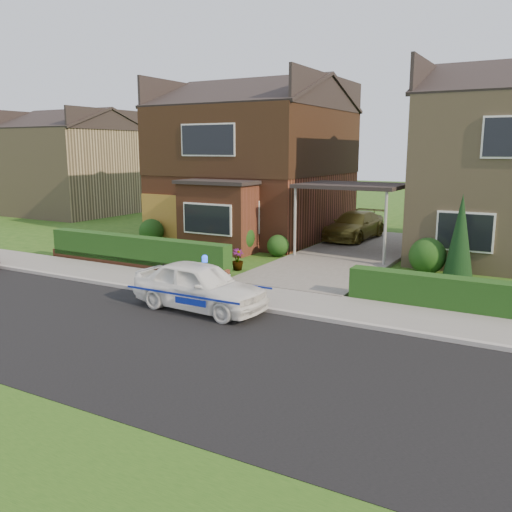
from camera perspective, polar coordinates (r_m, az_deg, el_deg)
The scene contains 22 objects.
ground at distance 11.63m, azimuth -8.79°, elevation -9.30°, with size 120.00×120.00×0.00m, color #234A13.
road at distance 11.63m, azimuth -8.79°, elevation -9.30°, with size 60.00×6.00×0.02m, color black.
kerb at distance 14.01m, azimuth -1.09°, elevation -5.33°, with size 60.00×0.16×0.12m, color #9E9993.
sidewalk at distance 14.89m, azimuth 0.96°, elevation -4.36°, with size 60.00×2.00×0.10m, color slate.
driveway at distance 21.06m, azimuth 9.89°, elevation 0.14°, with size 3.80×12.00×0.12m, color #666059.
house_left at distance 25.72m, azimuth -0.03°, elevation 10.69°, with size 7.50×9.53×7.25m.
carport_link at distance 20.69m, azimuth 10.09°, elevation 7.19°, with size 3.80×3.00×2.77m.
garage_door at distance 24.02m, azimuth -9.82°, elevation 3.89°, with size 2.20×0.10×2.10m, color #956120.
dwarf_wall at distance 19.10m, azimuth -12.79°, elevation -0.75°, with size 7.70×0.25×0.36m, color brown.
hedge_left at distance 19.25m, azimuth -12.47°, elevation -1.19°, with size 7.50×0.55×0.90m, color black.
hedge_right at distance 14.50m, azimuth 24.24°, elevation -6.02°, with size 7.50×0.55×0.80m, color black.
shrub_left_far at distance 23.90m, azimuth -10.95°, elevation 2.58°, with size 1.08×1.08×1.08m, color black.
shrub_left_mid at distance 21.12m, azimuth -1.91°, elevation 1.98°, with size 1.32×1.32×1.32m, color black.
shrub_left_near at distance 20.65m, azimuth 2.33°, elevation 1.09°, with size 0.84×0.84×0.84m, color black.
shrub_right_near at distance 18.61m, azimuth 17.60°, elevation 0.01°, with size 1.20×1.20×1.20m, color black.
conifer_a at distance 18.13m, azimuth 20.69°, elevation 1.77°, with size 0.90×0.90×2.60m, color black.
neighbour_left at distance 36.35m, azimuth -18.47°, elevation 8.37°, with size 6.50×7.00×5.20m, color #8E7957.
police_car at distance 13.84m, azimuth -5.95°, elevation -3.20°, with size 3.34×3.71×1.40m.
driveway_car at distance 24.40m, azimuth 10.35°, elevation 3.19°, with size 1.67×4.10×1.19m, color olive.
potted_plant_a at distance 22.63m, azimuth -15.56°, elevation 1.39°, with size 0.37×0.25×0.69m, color gray.
potted_plant_b at distance 20.04m, azimuth -13.00°, elevation 0.35°, with size 0.33×0.40×0.73m, color gray.
potted_plant_c at distance 18.29m, azimuth -1.95°, elevation -0.42°, with size 0.40×0.40×0.72m, color gray.
Camera 1 is at (6.78, -8.54, 4.05)m, focal length 38.00 mm.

